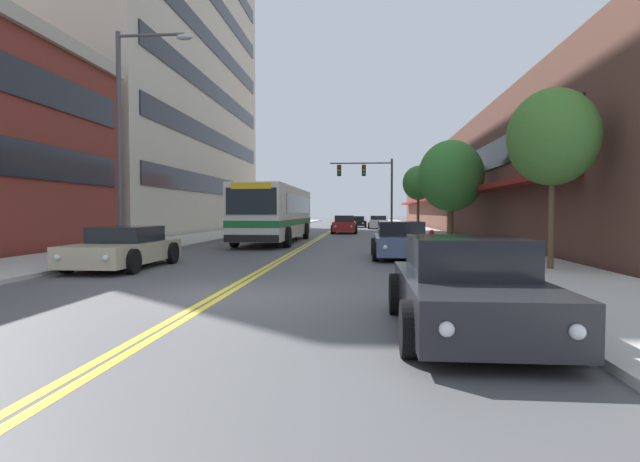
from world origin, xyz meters
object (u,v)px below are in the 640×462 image
(city_bus, at_px, (277,212))
(car_dark_grey_parked_left_near, at_px, (280,224))
(street_tree_right_near, at_px, (553,137))
(street_tree_right_far, at_px, (418,183))
(car_slate_blue_parked_right_mid, at_px, (401,241))
(traffic_signal_mast, at_px, (370,180))
(car_charcoal_parked_right_foreground, at_px, (468,289))
(street_tree_right_mid, at_px, (451,176))
(car_silver_parked_right_far, at_px, (378,222))
(car_black_moving_lead, at_px, (357,222))
(street_lamp_left_near, at_px, (131,124))
(car_beige_parked_left_mid, at_px, (125,248))
(car_red_moving_second, at_px, (345,225))
(fire_hydrant, at_px, (432,238))

(city_bus, relative_size, car_dark_grey_parked_left_near, 2.95)
(street_tree_right_near, xyz_separation_m, street_tree_right_far, (-0.87, 26.14, 0.24))
(car_slate_blue_parked_right_mid, bearing_deg, traffic_signal_mast, 92.12)
(car_dark_grey_parked_left_near, relative_size, car_charcoal_parked_right_foreground, 1.01)
(city_bus, bearing_deg, car_dark_grey_parked_left_near, 99.00)
(car_dark_grey_parked_left_near, bearing_deg, street_tree_right_far, -10.00)
(street_tree_right_mid, height_order, street_tree_right_far, street_tree_right_mid)
(car_silver_parked_right_far, height_order, street_tree_right_mid, street_tree_right_mid)
(car_charcoal_parked_right_foreground, xyz_separation_m, car_black_moving_lead, (-2.25, 48.26, -0.04))
(city_bus, xyz_separation_m, traffic_signal_mast, (5.41, 13.93, 2.60))
(car_black_moving_lead, relative_size, street_lamp_left_near, 0.54)
(car_beige_parked_left_mid, distance_m, car_silver_parked_right_far, 37.46)
(car_slate_blue_parked_right_mid, bearing_deg, car_red_moving_second, 97.80)
(car_dark_grey_parked_left_near, height_order, fire_hydrant, car_dark_grey_parked_left_near)
(traffic_signal_mast, bearing_deg, street_lamp_left_near, -108.11)
(car_dark_grey_parked_left_near, relative_size, street_tree_right_mid, 0.79)
(car_slate_blue_parked_right_mid, bearing_deg, street_tree_right_far, 82.30)
(car_beige_parked_left_mid, bearing_deg, street_tree_right_far, 66.05)
(car_black_moving_lead, bearing_deg, street_tree_right_mid, -79.44)
(street_tree_right_near, xyz_separation_m, street_tree_right_mid, (-0.65, 12.39, -0.17))
(car_charcoal_parked_right_foreground, height_order, street_tree_right_mid, street_tree_right_mid)
(city_bus, bearing_deg, car_black_moving_lead, 81.52)
(car_silver_parked_right_far, bearing_deg, street_tree_right_mid, -82.68)
(street_lamp_left_near, bearing_deg, street_tree_right_mid, 40.40)
(car_beige_parked_left_mid, bearing_deg, street_tree_right_near, -0.56)
(street_tree_right_near, bearing_deg, car_dark_grey_parked_left_near, 113.84)
(city_bus, distance_m, car_dark_grey_parked_left_near, 15.02)
(street_tree_right_far, distance_m, fire_hydrant, 18.22)
(car_charcoal_parked_right_foreground, distance_m, traffic_signal_mast, 34.76)
(car_silver_parked_right_far, bearing_deg, traffic_signal_mast, -95.81)
(traffic_signal_mast, xyz_separation_m, street_tree_right_far, (3.83, -1.17, -0.32))
(car_dark_grey_parked_left_near, relative_size, car_slate_blue_parked_right_mid, 1.00)
(car_silver_parked_right_far, relative_size, traffic_signal_mast, 0.71)
(street_tree_right_near, bearing_deg, fire_hydrant, 104.60)
(traffic_signal_mast, xyz_separation_m, fire_hydrant, (2.54, -19.00, -3.81))
(street_tree_right_near, bearing_deg, car_beige_parked_left_mid, 179.44)
(car_black_moving_lead, xyz_separation_m, car_red_moving_second, (-0.74, -15.84, 0.08))
(street_tree_right_far, bearing_deg, street_tree_right_mid, -89.08)
(city_bus, height_order, fire_hydrant, city_bus)
(city_bus, xyz_separation_m, street_tree_right_far, (9.23, 12.76, 2.28))
(car_slate_blue_parked_right_mid, xyz_separation_m, street_lamp_left_near, (-9.18, -2.27, 4.03))
(car_beige_parked_left_mid, bearing_deg, car_red_moving_second, 77.18)
(fire_hydrant, bearing_deg, car_charcoal_parked_right_foreground, -95.76)
(car_dark_grey_parked_left_near, xyz_separation_m, car_silver_parked_right_far, (8.69, 8.39, -0.04))
(street_tree_right_mid, relative_size, fire_hydrant, 6.82)
(car_charcoal_parked_right_foreground, bearing_deg, car_red_moving_second, 95.28)
(street_tree_right_mid, bearing_deg, traffic_signal_mast, 105.19)
(car_beige_parked_left_mid, relative_size, car_silver_parked_right_far, 1.08)
(car_beige_parked_left_mid, bearing_deg, traffic_signal_mast, 74.13)
(car_beige_parked_left_mid, relative_size, street_lamp_left_near, 0.61)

